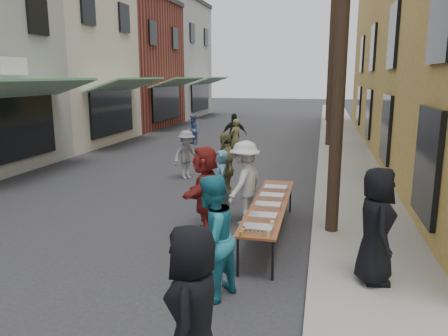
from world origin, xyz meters
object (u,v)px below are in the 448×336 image
at_px(utility_pole_far, 330,59).
at_px(catering_tray_sausage, 258,228).
at_px(server, 376,226).
at_px(guest_front_a, 193,312).
at_px(utility_pole_near, 343,10).
at_px(utility_pole_mid, 333,49).
at_px(guest_front_c, 211,238).
at_px(serving_table, 270,205).

relative_size(utility_pole_far, catering_tray_sausage, 18.00).
bearing_deg(server, guest_front_a, 138.12).
xyz_separation_m(utility_pole_far, guest_front_a, (-1.47, -29.13, -3.58)).
relative_size(utility_pole_near, server, 4.90).
bearing_deg(utility_pole_far, guest_front_a, -92.90).
bearing_deg(utility_pole_mid, guest_front_a, -94.92).
xyz_separation_m(utility_pole_mid, guest_front_c, (-1.81, -15.15, -3.55)).
bearing_deg(utility_pole_near, server, -74.98).
bearing_deg(serving_table, utility_pole_near, 21.45).
bearing_deg(utility_pole_far, utility_pole_mid, -90.00).
distance_m(guest_front_a, server, 3.56).
bearing_deg(utility_pole_far, serving_table, -92.94).
relative_size(catering_tray_sausage, guest_front_c, 0.26).
relative_size(guest_front_c, server, 1.03).
distance_m(utility_pole_mid, serving_table, 13.12).
relative_size(serving_table, guest_front_c, 2.11).
xyz_separation_m(utility_pole_near, catering_tray_sausage, (-1.26, -2.14, -3.71)).
bearing_deg(catering_tray_sausage, utility_pole_near, 59.61).
xyz_separation_m(utility_pole_near, guest_front_c, (-1.81, -3.15, -3.55)).
height_order(utility_pole_mid, catering_tray_sausage, utility_pole_mid).
height_order(serving_table, server, server).
relative_size(serving_table, catering_tray_sausage, 8.00).
distance_m(utility_pole_far, serving_table, 24.82).
distance_m(utility_pole_mid, utility_pole_far, 12.00).
bearing_deg(server, guest_front_c, 104.47).
bearing_deg(utility_pole_near, guest_front_a, -106.02).
distance_m(utility_pole_mid, guest_front_a, 17.56).
distance_m(utility_pole_near, guest_front_c, 5.08).
bearing_deg(catering_tray_sausage, guest_front_c, -118.59).
bearing_deg(catering_tray_sausage, guest_front_a, -94.14).
height_order(serving_table, guest_front_c, guest_front_c).
bearing_deg(guest_front_a, catering_tray_sausage, 172.25).
xyz_separation_m(serving_table, guest_front_c, (-0.55, -2.66, 0.24)).
distance_m(utility_pole_near, utility_pole_mid, 12.00).
height_order(utility_pole_near, catering_tray_sausage, utility_pole_near).
bearing_deg(utility_pole_far, guest_front_c, -93.80).
relative_size(utility_pole_near, utility_pole_mid, 1.00).
distance_m(guest_front_a, guest_front_c, 2.01).
bearing_deg(utility_pole_near, utility_pole_mid, 90.00).
height_order(utility_pole_far, serving_table, utility_pole_far).
bearing_deg(catering_tray_sausage, serving_table, 90.00).
distance_m(utility_pole_far, server, 26.48).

